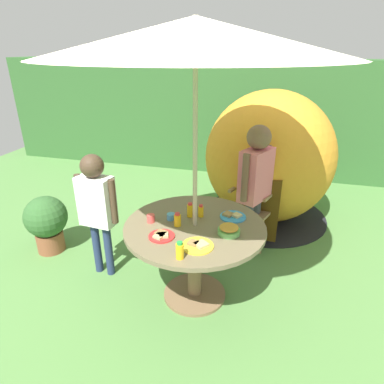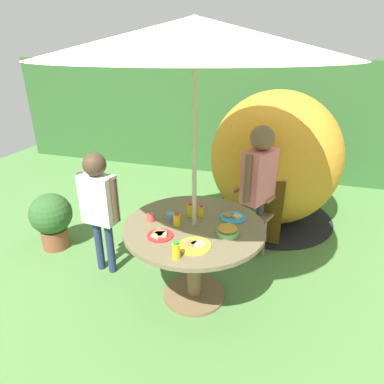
{
  "view_description": "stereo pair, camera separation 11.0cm",
  "coord_description": "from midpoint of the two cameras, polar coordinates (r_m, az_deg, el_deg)",
  "views": [
    {
      "loc": [
        0.58,
        -2.33,
        2.1
      ],
      "look_at": [
        -0.05,
        0.11,
        0.99
      ],
      "focal_mm": 30.74,
      "sensor_mm": 36.0,
      "label": 1
    },
    {
      "loc": [
        0.69,
        -2.3,
        2.1
      ],
      "look_at": [
        -0.05,
        0.11,
        0.99
      ],
      "focal_mm": 30.74,
      "sensor_mm": 36.0,
      "label": 2
    }
  ],
  "objects": [
    {
      "name": "dome_tent",
      "position": [
        4.28,
        14.86,
        5.59
      ],
      "size": [
        1.74,
        1.74,
        1.66
      ],
      "rotation": [
        0.0,
        0.0,
        -0.07
      ],
      "color": "orange",
      "rests_on": "ground_plane"
    },
    {
      "name": "juice_bottle_mid_left",
      "position": [
        2.33,
        -1.39,
        -10.1
      ],
      "size": [
        0.06,
        0.06,
        0.13
      ],
      "color": "yellow",
      "rests_on": "garden_table"
    },
    {
      "name": "child_in_pink_shirt",
      "position": [
        3.4,
        12.46,
        2.69
      ],
      "size": [
        0.35,
        0.44,
        1.42
      ],
      "rotation": [
        0.0,
        0.0,
        -2.03
      ],
      "color": "#3F3F47",
      "rests_on": "ground_plane"
    },
    {
      "name": "ground_plane",
      "position": [
        3.2,
        1.39,
        -17.53
      ],
      "size": [
        10.0,
        10.0,
        0.02
      ],
      "primitive_type": "cube",
      "color": "#548442"
    },
    {
      "name": "cup_far",
      "position": [
        2.82,
        -6.06,
        -4.43
      ],
      "size": [
        0.07,
        0.07,
        0.07
      ],
      "primitive_type": "cylinder",
      "color": "#E04C47",
      "rests_on": "garden_table"
    },
    {
      "name": "potted_plant",
      "position": [
        3.94,
        -22.43,
        -4.19
      ],
      "size": [
        0.45,
        0.45,
        0.65
      ],
      "color": "brown",
      "rests_on": "ground_plane"
    },
    {
      "name": "snack_bowl",
      "position": [
        2.63,
        7.41,
        -6.66
      ],
      "size": [
        0.18,
        0.18,
        0.08
      ],
      "color": "#66B259",
      "rests_on": "garden_table"
    },
    {
      "name": "child_in_white_shirt",
      "position": [
        3.18,
        -14.91,
        -1.26
      ],
      "size": [
        0.42,
        0.21,
        1.25
      ],
      "rotation": [
        0.0,
        0.0,
        -0.11
      ],
      "color": "navy",
      "rests_on": "ground_plane"
    },
    {
      "name": "juice_bottle_near_right",
      "position": [
        2.86,
        0.8,
        -3.17
      ],
      "size": [
        0.05,
        0.05,
        0.13
      ],
      "color": "yellow",
      "rests_on": "garden_table"
    },
    {
      "name": "juice_bottle_center_front",
      "position": [
        2.87,
        2.68,
        -3.37
      ],
      "size": [
        0.05,
        0.05,
        0.11
      ],
      "color": "yellow",
      "rests_on": "garden_table"
    },
    {
      "name": "wooden_chair",
      "position": [
        3.83,
        12.68,
        -1.24
      ],
      "size": [
        0.57,
        0.56,
        0.92
      ],
      "rotation": [
        0.0,
        0.0,
        -0.36
      ],
      "color": "#93704C",
      "rests_on": "ground_plane"
    },
    {
      "name": "hedge_backdrop",
      "position": [
        6.05,
        11.07,
        12.56
      ],
      "size": [
        9.0,
        0.7,
        1.93
      ],
      "primitive_type": "cube",
      "color": "#33602D",
      "rests_on": "ground_plane"
    },
    {
      "name": "patio_umbrella",
      "position": [
        2.4,
        1.94,
        25.16
      ],
      "size": [
        2.15,
        2.15,
        2.29
      ],
      "color": "#B7AD8C",
      "rests_on": "ground_plane"
    },
    {
      "name": "plate_near_left",
      "position": [
        2.6,
        -4.37,
        -7.43
      ],
      "size": [
        0.21,
        0.21,
        0.03
      ],
      "color": "red",
      "rests_on": "garden_table"
    },
    {
      "name": "plate_far_left",
      "position": [
        2.89,
        8.2,
        -4.33
      ],
      "size": [
        0.23,
        0.23,
        0.03
      ],
      "color": "#338CD8",
      "rests_on": "garden_table"
    },
    {
      "name": "plate_far_right",
      "position": [
        2.47,
        1.83,
        -9.25
      ],
      "size": [
        0.24,
        0.24,
        0.03
      ],
      "color": "yellow",
      "rests_on": "garden_table"
    },
    {
      "name": "garden_table",
      "position": [
        2.84,
        1.5,
        -8.7
      ],
      "size": [
        1.19,
        1.19,
        0.74
      ],
      "color": "brown",
      "rests_on": "ground_plane"
    },
    {
      "name": "cup_near",
      "position": [
        2.84,
        -2.56,
        -4.23
      ],
      "size": [
        0.07,
        0.07,
        0.06
      ],
      "primitive_type": "cylinder",
      "color": "#4C99D8",
      "rests_on": "garden_table"
    },
    {
      "name": "juice_bottle_center_back",
      "position": [
        2.73,
        -1.49,
        -4.81
      ],
      "size": [
        0.06,
        0.06,
        0.12
      ],
      "color": "yellow",
      "rests_on": "garden_table"
    }
  ]
}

